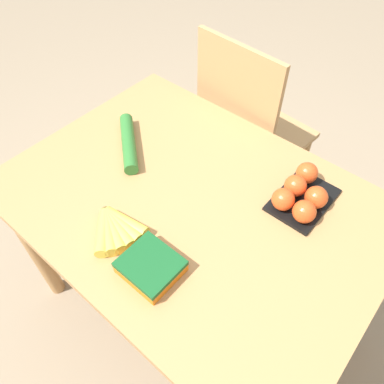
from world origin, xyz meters
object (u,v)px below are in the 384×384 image
at_px(carrot_bag, 151,266).
at_px(banana_bunch, 115,228).
at_px(cucumber_near, 129,143).
at_px(chair, 248,134).
at_px(tomato_pack, 301,194).

bearing_deg(carrot_bag, banana_bunch, 172.14).
height_order(banana_bunch, cucumber_near, cucumber_near).
xyz_separation_m(chair, banana_bunch, (0.09, -0.82, 0.24)).
bearing_deg(cucumber_near, chair, 76.03).
relative_size(banana_bunch, carrot_bag, 1.10).
distance_m(chair, banana_bunch, 0.86).
distance_m(tomato_pack, cucumber_near, 0.59).
bearing_deg(cucumber_near, tomato_pack, 16.53).
distance_m(banana_bunch, tomato_pack, 0.55).
bearing_deg(carrot_bag, chair, 106.60).
bearing_deg(tomato_pack, cucumber_near, -163.47).
bearing_deg(banana_bunch, tomato_pack, 52.07).
relative_size(banana_bunch, cucumber_near, 0.68).
bearing_deg(carrot_bag, cucumber_near, 143.62).
bearing_deg(banana_bunch, carrot_bag, -7.86).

